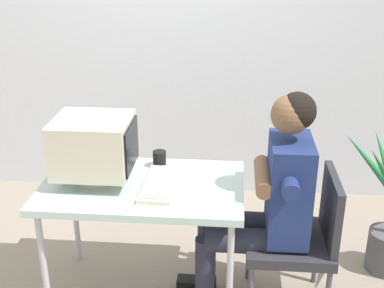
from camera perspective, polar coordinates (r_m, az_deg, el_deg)
wall_back at (r=3.93m, az=2.12°, el=15.05°), size 8.00×0.10×3.00m
desk at (r=2.88m, az=-5.56°, el=-5.47°), size 1.13×0.69×0.73m
crt_monitor at (r=2.83m, az=-10.92°, el=-0.17°), size 0.42×0.37×0.37m
keyboard at (r=2.81m, az=-3.65°, el=-4.45°), size 0.19×0.44×0.03m
office_chair at (r=2.93m, az=12.09°, el=-9.84°), size 0.47×0.47×0.83m
person_seated at (r=2.80m, az=8.46°, el=-5.89°), size 0.73×0.56×1.29m
desk_mug at (r=3.02m, az=-3.66°, el=-1.67°), size 0.08×0.09×0.10m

